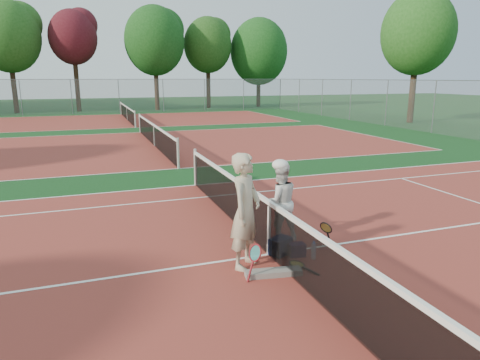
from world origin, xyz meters
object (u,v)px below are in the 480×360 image
(net_main, at_px, (269,228))
(racket_black_held, at_px, (326,235))
(water_bottle, at_px, (313,251))
(sports_bag_purple, at_px, (297,250))
(racket_spare, at_px, (297,265))
(player_a, at_px, (246,211))
(racket_red, at_px, (255,262))
(sports_bag_navy, at_px, (280,246))
(player_b, at_px, (279,202))

(net_main, distance_m, racket_black_held, 1.15)
(net_main, distance_m, water_bottle, 0.88)
(net_main, bearing_deg, sports_bag_purple, -26.23)
(net_main, height_order, racket_spare, net_main)
(player_a, bearing_deg, net_main, -18.68)
(player_a, bearing_deg, racket_red, -139.60)
(net_main, relative_size, sports_bag_navy, 27.70)
(player_b, height_order, sports_bag_navy, player_b)
(racket_black_held, bearing_deg, racket_spare, -0.55)
(racket_spare, bearing_deg, racket_red, 77.12)
(racket_black_held, xyz_separation_m, sports_bag_purple, (-0.67, -0.13, -0.15))
(net_main, distance_m, player_a, 0.80)
(player_a, relative_size, racket_black_held, 3.70)
(player_a, xyz_separation_m, sports_bag_purple, (1.02, 0.08, -0.86))
(sports_bag_navy, height_order, sports_bag_purple, sports_bag_navy)
(player_b, height_order, sports_bag_purple, player_b)
(player_a, height_order, player_b, player_a)
(net_main, relative_size, sports_bag_purple, 37.90)
(player_b, relative_size, sports_bag_navy, 3.93)
(sports_bag_purple, bearing_deg, sports_bag_navy, 144.13)
(racket_red, xyz_separation_m, racket_spare, (0.83, 0.16, -0.25))
(net_main, relative_size, racket_red, 19.30)
(racket_red, height_order, sports_bag_navy, racket_red)
(racket_red, bearing_deg, sports_bag_purple, 3.05)
(racket_spare, xyz_separation_m, sports_bag_purple, (0.21, 0.42, 0.08))
(player_b, bearing_deg, racket_spare, 82.46)
(racket_black_held, bearing_deg, player_a, -25.65)
(player_a, height_order, sports_bag_purple, player_a)
(net_main, relative_size, racket_black_held, 20.71)
(player_b, relative_size, racket_black_held, 2.94)
(racket_black_held, relative_size, sports_bag_navy, 1.34)
(net_main, xyz_separation_m, racket_black_held, (1.12, -0.09, -0.24))
(racket_black_held, height_order, racket_spare, racket_black_held)
(player_b, xyz_separation_m, racket_black_held, (0.63, -0.72, -0.51))
(player_b, bearing_deg, sports_bag_navy, 70.73)
(net_main, height_order, racket_red, net_main)
(player_a, xyz_separation_m, sports_bag_navy, (0.77, 0.26, -0.83))
(player_a, xyz_separation_m, racket_spare, (0.81, -0.34, -0.94))
(net_main, xyz_separation_m, racket_red, (-0.59, -0.81, -0.23))
(net_main, height_order, racket_black_held, net_main)
(sports_bag_navy, bearing_deg, racket_black_held, -2.86)
(player_b, xyz_separation_m, sports_bag_purple, (-0.04, -0.85, -0.66))
(player_a, height_order, racket_black_held, player_a)
(net_main, bearing_deg, player_a, -151.66)
(player_a, height_order, racket_spare, player_a)
(player_b, bearing_deg, net_main, 55.55)
(racket_red, relative_size, sports_bag_navy, 1.43)
(sports_bag_navy, xyz_separation_m, sports_bag_purple, (0.25, -0.18, -0.04))
(net_main, height_order, player_a, player_a)
(sports_bag_purple, relative_size, water_bottle, 0.97)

